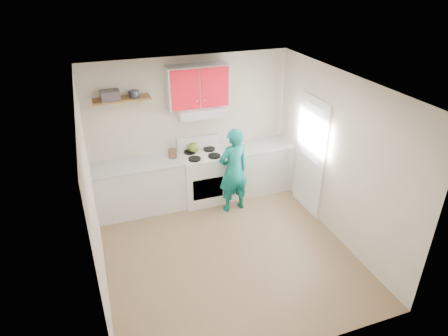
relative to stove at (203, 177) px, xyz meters
name	(u,v)px	position (x,y,z in m)	size (l,w,h in m)	color
floor	(227,251)	(-0.10, -1.57, -0.46)	(3.80, 3.80, 0.00)	brown
ceiling	(227,86)	(-0.10, -1.57, 2.14)	(3.60, 3.80, 0.04)	white
back_wall	(191,129)	(-0.10, 0.32, 0.84)	(3.60, 0.04, 2.60)	beige
front_wall	(293,266)	(-0.10, -3.47, 0.84)	(3.60, 0.04, 2.60)	beige
left_wall	(92,201)	(-1.90, -1.57, 0.84)	(0.04, 3.80, 2.60)	beige
right_wall	(338,158)	(1.70, -1.57, 0.84)	(0.04, 3.80, 2.60)	beige
door	(311,156)	(1.68, -0.88, 0.56)	(0.05, 0.85, 2.05)	white
door_glass	(312,133)	(1.65, -0.88, 0.99)	(0.01, 0.55, 0.95)	white
counter_left	(140,188)	(-1.14, 0.02, -0.01)	(1.52, 0.60, 0.90)	silver
counter_right	(254,168)	(1.04, 0.02, -0.01)	(1.32, 0.60, 0.90)	silver
stove	(203,177)	(0.00, 0.00, 0.00)	(0.76, 0.65, 0.92)	white
range_hood	(199,111)	(0.00, 0.10, 1.24)	(0.76, 0.44, 0.15)	silver
upper_cabinets	(197,86)	(0.00, 0.16, 1.66)	(1.02, 0.33, 0.70)	red
shelf	(122,99)	(-1.25, 0.18, 1.56)	(0.90, 0.30, 0.04)	brown
books	(110,95)	(-1.42, 0.14, 1.65)	(0.29, 0.21, 0.15)	#413940
tin	(134,94)	(-1.05, 0.17, 1.63)	(0.17, 0.17, 0.10)	#333D4C
kettle	(193,148)	(-0.12, 0.16, 0.55)	(0.21, 0.21, 0.17)	#586E1E
crock	(173,154)	(-0.52, 0.06, 0.53)	(0.15, 0.15, 0.18)	#4E3722
cutting_board	(249,147)	(0.92, 0.04, 0.45)	(0.28, 0.20, 0.02)	olive
silicone_mat	(278,144)	(1.50, 0.01, 0.44)	(0.30, 0.25, 0.01)	red
person	(233,171)	(0.41, -0.50, 0.31)	(0.56, 0.37, 1.55)	#0B6960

